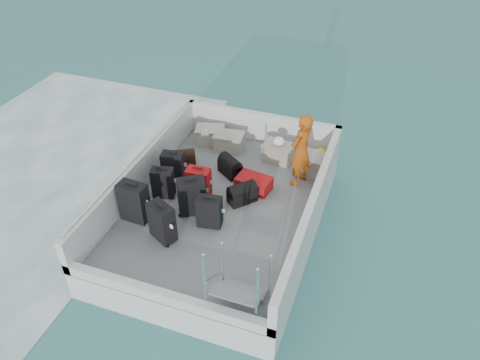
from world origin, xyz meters
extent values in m
plane|color=#1B5E5C|center=(0.00, 0.00, 0.00)|extent=(160.00, 160.00, 0.00)
plane|color=white|center=(-4.80, 0.00, 0.00)|extent=(10.00, 10.00, 0.00)
cube|color=silver|center=(0.00, 0.00, 0.30)|extent=(3.60, 5.00, 0.60)
cube|color=slate|center=(0.00, 0.00, 0.61)|extent=(3.30, 4.70, 0.02)
cube|color=silver|center=(-1.73, 0.00, 0.97)|extent=(0.14, 5.00, 0.70)
cube|color=silver|center=(1.73, 0.00, 0.97)|extent=(0.14, 5.00, 0.70)
cube|color=silver|center=(0.00, 2.43, 0.97)|extent=(3.60, 0.14, 0.70)
cube|color=silver|center=(0.00, -2.43, 0.72)|extent=(3.60, 0.14, 0.20)
cylinder|color=silver|center=(-1.73, 0.00, 1.37)|extent=(0.04, 4.80, 0.04)
cube|color=black|center=(-1.34, -0.92, 1.02)|extent=(0.53, 0.32, 0.79)
cube|color=black|center=(-1.17, -0.14, 0.94)|extent=(0.47, 0.34, 0.63)
cube|color=black|center=(-1.22, 0.41, 0.94)|extent=(0.48, 0.33, 0.63)
cube|color=black|center=(-0.64, -1.19, 0.98)|extent=(0.55, 0.46, 0.73)
cube|color=black|center=(-0.45, -0.39, 0.99)|extent=(0.58, 0.52, 0.74)
cube|color=#A00C17|center=(-0.52, 0.09, 0.93)|extent=(0.47, 0.29, 0.63)
cube|color=black|center=(0.00, -0.62, 0.93)|extent=(0.48, 0.31, 0.62)
cube|color=#A00C17|center=(0.42, 0.66, 0.75)|extent=(0.73, 0.53, 0.27)
cube|color=gray|center=(-1.05, 1.93, 0.80)|extent=(0.69, 0.56, 0.36)
cube|color=gray|center=(-0.55, 1.82, 0.80)|extent=(0.65, 0.48, 0.37)
cube|color=gray|center=(0.60, 1.79, 0.80)|extent=(0.66, 0.50, 0.36)
cube|color=gray|center=(1.45, 1.61, 0.81)|extent=(0.70, 0.55, 0.38)
ellipsoid|color=yellow|center=(1.45, 2.20, 0.73)|extent=(0.28, 0.26, 0.22)
ellipsoid|color=white|center=(0.60, 1.79, 1.07)|extent=(0.24, 0.24, 0.18)
imported|color=orange|center=(1.21, 1.17, 1.40)|extent=(0.56, 0.67, 1.56)
camera|label=1|loc=(2.63, -6.35, 6.49)|focal=35.00mm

